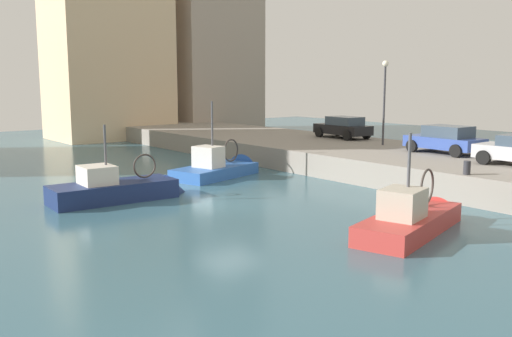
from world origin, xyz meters
TOP-DOWN VIEW (x-y plane):
  - water_surface at (0.00, 0.00)m, footprint 80.00×80.00m
  - quay_wall at (11.50, 0.00)m, footprint 9.00×56.00m
  - fishing_boat_blue at (3.51, 5.66)m, footprint 5.91×3.50m
  - fishing_boat_red at (2.32, -7.24)m, footprint 6.33×3.26m
  - fishing_boat_navy at (-3.15, 3.26)m, footprint 5.94×2.27m
  - parked_car_black at (14.11, 7.06)m, footprint 2.10×4.01m
  - parked_car_blue at (12.46, -1.60)m, footprint 2.10×3.95m
  - mooring_bollard_mid at (7.35, -6.00)m, footprint 0.28×0.28m
  - quay_streetlamp at (13.00, 2.87)m, footprint 0.36×0.36m
  - waterfront_building_west_mid at (17.47, 28.09)m, footprint 8.49×7.86m
  - waterfront_building_central at (7.21, 27.83)m, footprint 9.73×7.26m

SIDE VIEW (x-z plane):
  - water_surface at x=0.00m, z-range 0.00..0.00m
  - fishing_boat_navy at x=-3.15m, z-range -1.88..2.11m
  - fishing_boat_blue at x=3.51m, z-range -2.27..2.54m
  - fishing_boat_red at x=2.32m, z-range -1.89..2.17m
  - quay_wall at x=11.50m, z-range 0.00..1.20m
  - mooring_bollard_mid at x=7.35m, z-range 1.20..1.75m
  - parked_car_black at x=14.11m, z-range 1.22..2.62m
  - parked_car_blue at x=12.46m, z-range 1.21..2.64m
  - quay_streetlamp at x=13.00m, z-range 2.04..6.87m
  - waterfront_building_central at x=7.21m, z-range 0.02..17.11m
  - waterfront_building_west_mid at x=17.47m, z-range 0.02..23.02m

